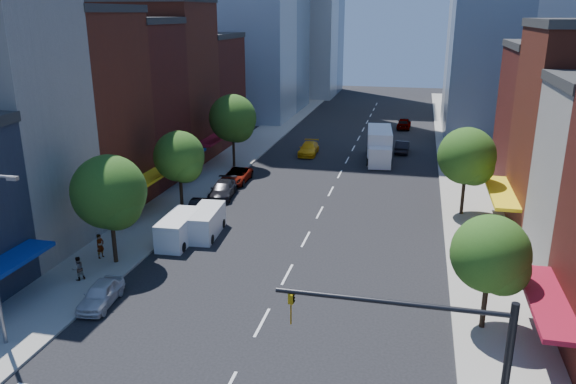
% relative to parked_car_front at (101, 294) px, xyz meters
% --- Properties ---
extents(sidewalk_left, '(5.00, 120.00, 0.15)m').
position_rel_parked_car_front_xyz_m(sidewalk_left, '(-3.00, 34.17, -0.59)').
color(sidewalk_left, gray).
rests_on(sidewalk_left, ground).
extents(sidewalk_right, '(5.00, 120.00, 0.15)m').
position_rel_parked_car_front_xyz_m(sidewalk_right, '(22.00, 34.17, -0.59)').
color(sidewalk_right, gray).
rests_on(sidewalk_right, ground).
extents(bldg_left_2, '(12.00, 9.00, 16.00)m').
position_rel_parked_car_front_xyz_m(bldg_left_2, '(-11.50, 14.67, 7.34)').
color(bldg_left_2, '#5E2216').
rests_on(bldg_left_2, ground).
extents(bldg_left_3, '(12.00, 8.00, 15.00)m').
position_rel_parked_car_front_xyz_m(bldg_left_3, '(-11.50, 23.17, 6.84)').
color(bldg_left_3, '#501B14').
rests_on(bldg_left_3, ground).
extents(bldg_left_4, '(12.00, 9.00, 17.00)m').
position_rel_parked_car_front_xyz_m(bldg_left_4, '(-11.50, 31.67, 7.84)').
color(bldg_left_4, '#5E2216').
rests_on(bldg_left_4, ground).
extents(bldg_left_5, '(12.00, 10.00, 13.00)m').
position_rel_parked_car_front_xyz_m(bldg_left_5, '(-11.50, 41.17, 5.84)').
color(bldg_left_5, '#501B14').
rests_on(bldg_left_5, ground).
extents(bldg_right_3, '(12.00, 10.00, 13.00)m').
position_rel_parked_car_front_xyz_m(bldg_right_3, '(30.50, 28.17, 5.84)').
color(bldg_right_3, '#501B14').
rests_on(bldg_right_3, ground).
extents(tree_left_near, '(4.80, 4.80, 7.30)m').
position_rel_parked_car_front_xyz_m(tree_left_near, '(-1.85, 5.10, 4.20)').
color(tree_left_near, black).
rests_on(tree_left_near, sidewalk_left).
extents(tree_left_mid, '(4.20, 4.20, 6.65)m').
position_rel_parked_car_front_xyz_m(tree_left_mid, '(-1.85, 16.10, 3.86)').
color(tree_left_mid, black).
rests_on(tree_left_mid, sidewalk_left).
extents(tree_left_far, '(5.00, 5.00, 7.75)m').
position_rel_parked_car_front_xyz_m(tree_left_far, '(-1.85, 30.10, 4.54)').
color(tree_left_far, black).
rests_on(tree_left_far, sidewalk_left).
extents(tree_right_near, '(4.00, 4.00, 6.20)m').
position_rel_parked_car_front_xyz_m(tree_right_near, '(21.15, 2.10, 3.53)').
color(tree_right_near, black).
rests_on(tree_right_near, sidewalk_right).
extents(tree_right_far, '(4.60, 4.60, 7.20)m').
position_rel_parked_car_front_xyz_m(tree_right_far, '(21.15, 20.10, 4.20)').
color(tree_right_far, black).
rests_on(tree_right_far, sidewalk_right).
extents(parked_car_front, '(1.96, 4.04, 1.33)m').
position_rel_parked_car_front_xyz_m(parked_car_front, '(0.00, 0.00, 0.00)').
color(parked_car_front, silver).
rests_on(parked_car_front, ground).
extents(parked_car_second, '(1.91, 4.28, 1.36)m').
position_rel_parked_car_front_xyz_m(parked_car_second, '(0.00, 14.93, 0.02)').
color(parked_car_second, black).
rests_on(parked_car_second, ground).
extents(parked_car_third, '(2.35, 4.94, 1.36)m').
position_rel_parked_car_front_xyz_m(parked_car_third, '(0.00, 24.94, 0.02)').
color(parked_car_third, '#999999').
rests_on(parked_car_third, ground).
extents(parked_car_rear, '(2.59, 5.13, 1.43)m').
position_rel_parked_car_front_xyz_m(parked_car_rear, '(0.22, 20.24, 0.05)').
color(parked_car_rear, black).
rests_on(parked_car_rear, ground).
extents(cargo_van_near, '(2.15, 4.87, 2.03)m').
position_rel_parked_car_front_xyz_m(cargo_van_near, '(0.61, 9.48, 0.34)').
color(cargo_van_near, white).
rests_on(cargo_van_near, ground).
extents(cargo_van_far, '(2.27, 4.88, 2.02)m').
position_rel_parked_car_front_xyz_m(cargo_van_far, '(2.01, 11.25, 0.34)').
color(cargo_van_far, silver).
rests_on(cargo_van_far, ground).
extents(taxi, '(2.19, 5.02, 1.44)m').
position_rel_parked_car_front_xyz_m(taxi, '(4.73, 37.71, 0.05)').
color(taxi, '#FFB60D').
rests_on(taxi, ground).
extents(traffic_car_oncoming, '(1.67, 4.43, 1.44)m').
position_rel_parked_car_front_xyz_m(traffic_car_oncoming, '(15.43, 41.37, 0.06)').
color(traffic_car_oncoming, black).
rests_on(traffic_car_oncoming, ground).
extents(traffic_car_far, '(2.03, 4.69, 1.58)m').
position_rel_parked_car_front_xyz_m(traffic_car_far, '(15.14, 56.08, 0.12)').
color(traffic_car_far, '#999999').
rests_on(traffic_car_far, ground).
extents(box_truck, '(3.35, 8.89, 3.50)m').
position_rel_parked_car_front_xyz_m(box_truck, '(12.98, 36.92, 0.99)').
color(box_truck, white).
rests_on(box_truck, ground).
extents(pedestrian_near, '(0.56, 0.70, 1.68)m').
position_rel_parked_car_front_xyz_m(pedestrian_near, '(-3.31, 5.56, 0.33)').
color(pedestrian_near, '#999999').
rests_on(pedestrian_near, sidewalk_left).
extents(pedestrian_far, '(0.89, 0.94, 1.53)m').
position_rel_parked_car_front_xyz_m(pedestrian_far, '(-2.87, 2.25, 0.25)').
color(pedestrian_far, '#999999').
rests_on(pedestrian_far, sidewalk_left).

